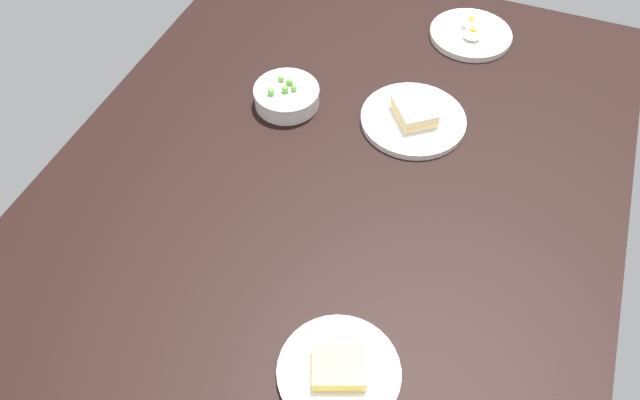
{
  "coord_description": "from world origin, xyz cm",
  "views": [
    {
      "loc": [
        -65.06,
        -25.3,
        93.15
      ],
      "look_at": [
        0.0,
        0.0,
        6.0
      ],
      "focal_mm": 34.87,
      "sensor_mm": 36.0,
      "label": 1
    }
  ],
  "objects_px": {
    "plate_cheese": "(339,371)",
    "bowl_peas": "(287,95)",
    "plate_sandwich": "(413,118)",
    "plate_eggs": "(471,33)"
  },
  "relations": [
    {
      "from": "plate_cheese",
      "to": "plate_sandwich",
      "type": "height_order",
      "value": "plate_sandwich"
    },
    {
      "from": "bowl_peas",
      "to": "plate_cheese",
      "type": "bearing_deg",
      "value": -149.44
    },
    {
      "from": "plate_cheese",
      "to": "plate_eggs",
      "type": "bearing_deg",
      "value": -0.12
    },
    {
      "from": "plate_cheese",
      "to": "bowl_peas",
      "type": "xyz_separation_m",
      "value": [
        0.52,
        0.31,
        0.01
      ]
    },
    {
      "from": "bowl_peas",
      "to": "plate_eggs",
      "type": "height_order",
      "value": "bowl_peas"
    },
    {
      "from": "plate_sandwich",
      "to": "plate_eggs",
      "type": "relative_size",
      "value": 1.14
    },
    {
      "from": "plate_cheese",
      "to": "bowl_peas",
      "type": "bearing_deg",
      "value": 30.56
    },
    {
      "from": "plate_cheese",
      "to": "bowl_peas",
      "type": "height_order",
      "value": "bowl_peas"
    },
    {
      "from": "plate_cheese",
      "to": "plate_eggs",
      "type": "relative_size",
      "value": 0.99
    },
    {
      "from": "bowl_peas",
      "to": "plate_sandwich",
      "type": "relative_size",
      "value": 0.64
    }
  ]
}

